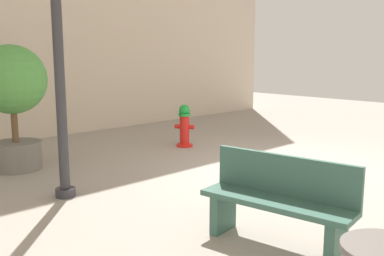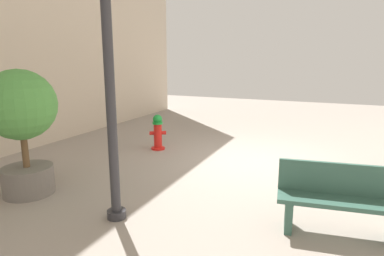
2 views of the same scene
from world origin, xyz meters
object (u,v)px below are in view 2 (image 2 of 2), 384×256
at_px(bench_far, 341,199).
at_px(fire_hydrant, 158,132).
at_px(planter_tree, 21,119).
at_px(street_lamp, 108,49).

bearing_deg(bench_far, fire_hydrant, -31.63).
height_order(fire_hydrant, bench_far, bench_far).
height_order(fire_hydrant, planter_tree, planter_tree).
xyz_separation_m(fire_hydrant, planter_tree, (0.64, 3.42, 0.88)).
height_order(planter_tree, street_lamp, street_lamp).
relative_size(planter_tree, street_lamp, 0.55).
relative_size(bench_far, planter_tree, 0.78).
relative_size(fire_hydrant, bench_far, 0.55).
distance_m(planter_tree, street_lamp, 2.25).
height_order(bench_far, street_lamp, street_lamp).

